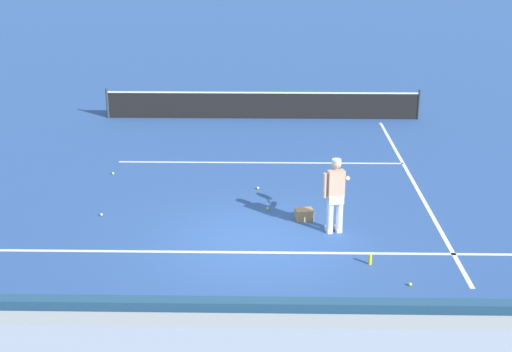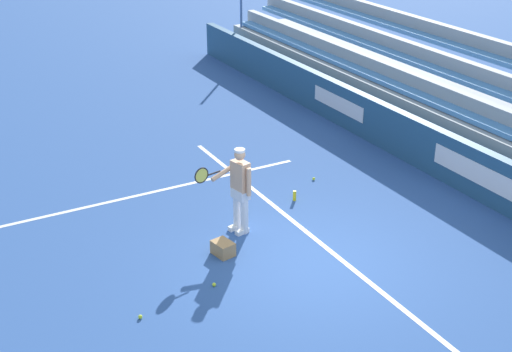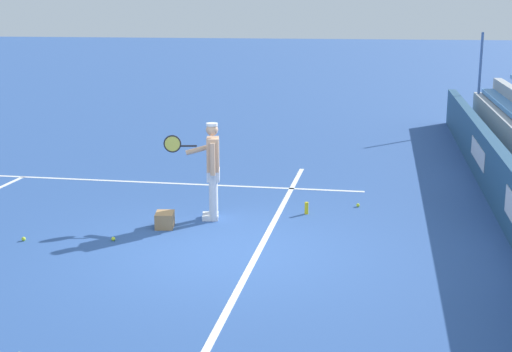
% 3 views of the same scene
% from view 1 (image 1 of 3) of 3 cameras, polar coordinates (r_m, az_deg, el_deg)
% --- Properties ---
extents(ground_plane, '(160.00, 160.00, 0.00)m').
position_cam_1_polar(ground_plane, '(15.45, 0.08, -5.34)').
color(ground_plane, '#2D5193').
extents(court_baseline_white, '(12.00, 0.10, 0.01)m').
position_cam_1_polar(court_baseline_white, '(15.00, 0.05, -6.13)').
color(court_baseline_white, white).
rests_on(court_baseline_white, ground).
extents(court_sideline_white, '(0.10, 12.00, 0.01)m').
position_cam_1_polar(court_sideline_white, '(19.54, 12.44, -0.40)').
color(court_sideline_white, white).
rests_on(court_sideline_white, ground).
extents(court_service_line_white, '(8.22, 0.10, 0.01)m').
position_cam_1_polar(court_service_line_white, '(20.57, 0.36, 1.08)').
color(court_service_line_white, white).
rests_on(court_service_line_white, ground).
extents(back_wall_sponsor_board, '(27.34, 0.25, 1.10)m').
position_cam_1_polar(back_wall_sponsor_board, '(11.24, -0.29, -12.34)').
color(back_wall_sponsor_board, navy).
rests_on(back_wall_sponsor_board, ground).
extents(tennis_player, '(0.59, 1.05, 1.71)m').
position_cam_1_polar(tennis_player, '(15.73, 6.37, -1.47)').
color(tennis_player, silver).
rests_on(tennis_player, ground).
extents(ball_box_cardboard, '(0.45, 0.37, 0.26)m').
position_cam_1_polar(ball_box_cardboard, '(16.59, 3.87, -3.10)').
color(ball_box_cardboard, '#A87F51').
rests_on(ball_box_cardboard, ground).
extents(tennis_ball_far_left, '(0.07, 0.07, 0.07)m').
position_cam_1_polar(tennis_ball_far_left, '(13.98, 12.24, -8.47)').
color(tennis_ball_far_left, '#CCE533').
rests_on(tennis_ball_far_left, ground).
extents(tennis_ball_midcourt, '(0.07, 0.07, 0.07)m').
position_cam_1_polar(tennis_ball_midcourt, '(17.16, 0.92, -2.62)').
color(tennis_ball_midcourt, '#CCE533').
rests_on(tennis_ball_midcourt, ground).
extents(tennis_ball_toward_net, '(0.07, 0.07, 0.07)m').
position_cam_1_polar(tennis_ball_toward_net, '(19.97, -11.37, 0.21)').
color(tennis_ball_toward_net, '#CCE533').
rests_on(tennis_ball_toward_net, ground).
extents(tennis_ball_near_player, '(0.07, 0.07, 0.07)m').
position_cam_1_polar(tennis_ball_near_player, '(17.20, -12.27, -3.04)').
color(tennis_ball_near_player, '#CCE533').
rests_on(tennis_ball_near_player, ground).
extents(tennis_ball_stray_back, '(0.07, 0.07, 0.07)m').
position_cam_1_polar(tennis_ball_stray_back, '(18.49, 0.16, -0.97)').
color(tennis_ball_stray_back, '#CCE533').
rests_on(tennis_ball_stray_back, ground).
extents(water_bottle, '(0.07, 0.07, 0.22)m').
position_cam_1_polar(water_bottle, '(14.64, 9.11, -6.60)').
color(water_bottle, yellow).
rests_on(water_bottle, ground).
extents(tennis_net, '(11.09, 0.09, 1.07)m').
position_cam_1_polar(tennis_net, '(25.26, 0.52, 5.71)').
color(tennis_net, '#33383D').
rests_on(tennis_net, ground).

